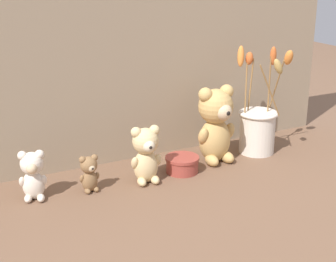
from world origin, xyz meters
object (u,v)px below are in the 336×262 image
Objects in this scene: teddy_bear_large at (216,123)px; teddy_bear_tiny at (89,173)px; decorative_tin_tall at (182,164)px; teddy_bear_small at (33,174)px; flower_vase at (258,125)px; teddy_bear_medium at (146,154)px.

teddy_bear_large reaches higher than teddy_bear_tiny.
teddy_bear_large is at bearing 9.58° from decorative_tin_tall.
teddy_bear_tiny is at bearing -8.42° from teddy_bear_small.
flower_vase is at bearing 2.09° from teddy_bear_large.
flower_vase is (0.16, 0.01, -0.03)m from teddy_bear_large.
teddy_bear_large is 2.39× the size of decorative_tin_tall.
teddy_bear_large is at bearing -177.91° from flower_vase.
teddy_bear_small is 0.70m from flower_vase.
teddy_bear_medium is at bearing -170.90° from decorative_tin_tall.
teddy_bear_tiny is (0.14, -0.02, -0.02)m from teddy_bear_small.
teddy_bear_small is at bearing -179.77° from teddy_bear_large.
teddy_bear_large is 0.41m from teddy_bear_tiny.
decorative_tin_tall is at bearing 0.37° from teddy_bear_tiny.
teddy_bear_medium is 1.66× the size of decorative_tin_tall.
flower_vase is at bearing 6.52° from teddy_bear_medium.
decorative_tin_tall is at bearing 9.10° from teddy_bear_medium.
teddy_bear_small is 1.35× the size of decorative_tin_tall.
teddy_bear_large reaches higher than teddy_bear_small.
teddy_bear_medium is 0.30m from teddy_bear_small.
flower_vase is (0.40, 0.05, 0.00)m from teddy_bear_medium.
teddy_bear_medium is 0.14m from decorative_tin_tall.
teddy_bear_small is 1.30× the size of teddy_bear_tiny.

